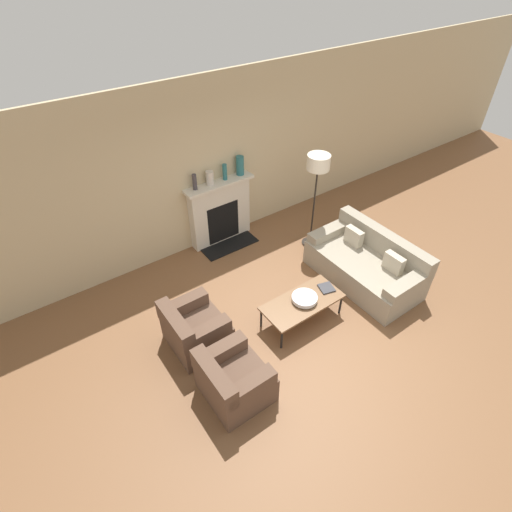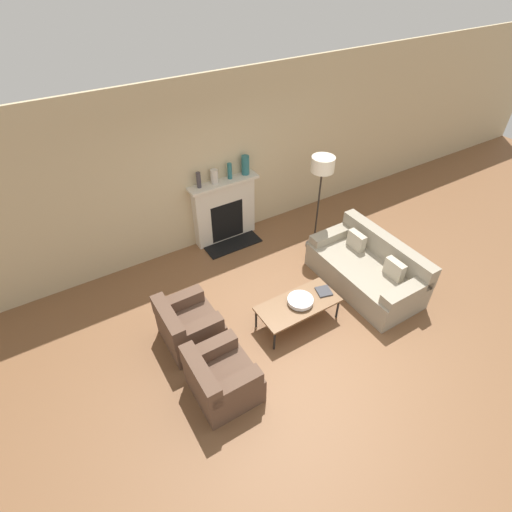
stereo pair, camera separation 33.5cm
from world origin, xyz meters
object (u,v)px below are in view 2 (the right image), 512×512
(fireplace, at_px, (225,211))
(coffee_table, at_px, (298,305))
(mantel_vase_center_right, at_px, (230,171))
(mantel_vase_center_left, at_px, (214,176))
(bowl, at_px, (300,300))
(couch, at_px, (367,269))
(mantel_vase_right, at_px, (245,165))
(armchair_near, at_px, (221,379))
(armchair_far, at_px, (188,326))
(floor_lamp, at_px, (322,172))
(mantel_vase_left, at_px, (199,180))
(book, at_px, (324,291))

(fireplace, relative_size, coffee_table, 1.06)
(mantel_vase_center_right, bearing_deg, mantel_vase_center_left, 180.00)
(bowl, bearing_deg, couch, 3.64)
(couch, relative_size, bowl, 4.96)
(bowl, height_order, mantel_vase_right, mantel_vase_right)
(armchair_near, distance_m, armchair_far, 0.96)
(armchair_near, bearing_deg, coffee_table, -72.97)
(couch, height_order, mantel_vase_center_left, mantel_vase_center_left)
(couch, height_order, mantel_vase_right, mantel_vase_right)
(floor_lamp, bearing_deg, mantel_vase_left, 147.34)
(book, relative_size, mantel_vase_right, 0.78)
(mantel_vase_center_right, relative_size, mantel_vase_right, 0.83)
(bowl, distance_m, mantel_vase_left, 2.58)
(mantel_vase_left, bearing_deg, mantel_vase_right, 0.00)
(coffee_table, bearing_deg, couch, 3.40)
(book, xyz_separation_m, mantel_vase_left, (-0.79, 2.39, 0.93))
(book, bearing_deg, mantel_vase_left, 123.66)
(mantel_vase_center_right, xyz_separation_m, mantel_vase_right, (0.31, 0.00, 0.03))
(bowl, xyz_separation_m, mantel_vase_center_left, (-0.08, 2.39, 0.88))
(couch, relative_size, mantel_vase_left, 6.76)
(book, xyz_separation_m, floor_lamp, (0.89, 1.32, 1.09))
(couch, bearing_deg, mantel_vase_right, -159.14)
(book, relative_size, floor_lamp, 0.15)
(armchair_far, xyz_separation_m, coffee_table, (1.48, -0.50, 0.06))
(floor_lamp, height_order, mantel_vase_center_right, floor_lamp)
(couch, height_order, mantel_vase_left, mantel_vase_left)
(fireplace, xyz_separation_m, mantel_vase_center_left, (-0.15, 0.01, 0.73))
(coffee_table, bearing_deg, mantel_vase_right, 76.99)
(armchair_far, xyz_separation_m, mantel_vase_center_left, (1.43, 1.88, 1.01))
(book, height_order, mantel_vase_right, mantel_vase_right)
(bowl, height_order, mantel_vase_left, mantel_vase_left)
(bowl, xyz_separation_m, book, (0.43, -0.00, -0.04))
(fireplace, xyz_separation_m, armchair_far, (-1.58, -1.87, -0.28))
(couch, xyz_separation_m, armchair_far, (-2.91, 0.42, -0.00))
(fireplace, xyz_separation_m, couch, (1.33, -2.29, -0.28))
(fireplace, height_order, armchair_far, fireplace)
(bowl, bearing_deg, mantel_vase_left, 98.56)
(mantel_vase_center_right, bearing_deg, bowl, -95.13)
(couch, relative_size, armchair_far, 2.34)
(floor_lamp, xyz_separation_m, mantel_vase_center_left, (-1.39, 1.07, -0.18))
(mantel_vase_left, relative_size, mantel_vase_center_left, 1.13)
(armchair_near, relative_size, bowl, 2.12)
(coffee_table, xyz_separation_m, book, (0.46, -0.01, 0.04))
(armchair_far, bearing_deg, armchair_near, -180.00)
(fireplace, bearing_deg, coffee_table, -92.42)
(floor_lamp, height_order, mantel_vase_left, floor_lamp)
(fireplace, distance_m, mantel_vase_center_left, 0.74)
(armchair_far, distance_m, floor_lamp, 3.16)
(mantel_vase_right, bearing_deg, mantel_vase_center_left, 180.00)
(fireplace, bearing_deg, mantel_vase_center_right, 5.60)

